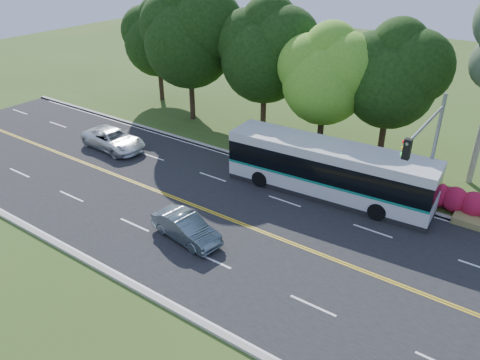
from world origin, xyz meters
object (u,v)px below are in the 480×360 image
Objects in this scene: transit_bus at (328,171)px; sedan at (186,228)px; traffic_signal at (427,147)px; suv at (114,139)px.

transit_bus is 3.04× the size of sedan.
transit_bus is (-5.36, 0.32, -3.03)m from traffic_signal.
sedan is (-9.27, -8.24, -3.97)m from traffic_signal.
suv is (-12.04, 5.73, 0.05)m from sedan.
traffic_signal is at bearing -6.98° from transit_bus.
suv reaches higher than sedan.
transit_bus is 9.45m from sedan.
sedan is (-3.91, -8.56, -0.93)m from transit_bus.
traffic_signal reaches higher than sedan.
traffic_signal is 1.32× the size of suv.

